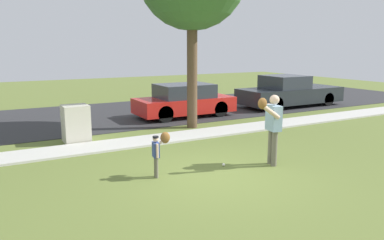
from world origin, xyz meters
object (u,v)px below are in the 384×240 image
(person_child, at_px, (159,148))
(parked_pickup_dark, at_px, (289,92))
(person_adult, at_px, (272,123))
(utility_cabinet, at_px, (76,124))
(baseball, at_px, (224,165))
(parked_hatchback_red, at_px, (184,101))

(person_child, distance_m, parked_pickup_dark, 11.43)
(person_adult, height_order, utility_cabinet, person_adult)
(person_adult, xyz_separation_m, parked_pickup_dark, (6.89, 6.78, -0.38))
(person_adult, distance_m, utility_cabinet, 5.91)
(person_child, distance_m, baseball, 1.77)
(utility_cabinet, bearing_deg, person_adult, -52.13)
(parked_pickup_dark, bearing_deg, parked_hatchback_red, -179.99)
(utility_cabinet, xyz_separation_m, parked_hatchback_red, (4.82, 2.13, 0.10))
(person_adult, relative_size, parked_pickup_dark, 0.33)
(person_child, height_order, parked_pickup_dark, parked_pickup_dark)
(baseball, relative_size, utility_cabinet, 0.07)
(person_adult, height_order, baseball, person_adult)
(utility_cabinet, relative_size, parked_hatchback_red, 0.28)
(person_adult, bearing_deg, person_child, -1.20)
(baseball, bearing_deg, parked_pickup_dark, 38.39)
(baseball, relative_size, parked_pickup_dark, 0.01)
(person_adult, distance_m, parked_hatchback_red, 6.89)
(person_child, relative_size, parked_pickup_dark, 0.19)
(parked_pickup_dark, bearing_deg, baseball, -141.61)
(parked_hatchback_red, bearing_deg, utility_cabinet, -156.18)
(person_child, xyz_separation_m, utility_cabinet, (-0.90, 4.08, -0.09))
(person_adult, height_order, parked_hatchback_red, person_adult)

